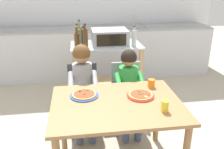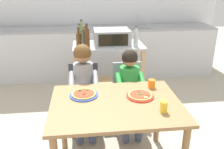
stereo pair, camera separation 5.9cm
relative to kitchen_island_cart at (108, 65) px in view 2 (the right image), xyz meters
The scene contains 20 objects.
ground_plane 0.63m from the kitchen_island_cart, 108.49° to the right, with size 11.40×11.40×0.00m, color #B7AD99.
back_wall_tiled 1.74m from the kitchen_island_cart, 92.53° to the left, with size 4.74×0.12×2.70m.
kitchen_counter 1.16m from the kitchen_island_cart, 93.38° to the left, with size 4.26×0.60×1.10m.
kitchen_island_cart is the anchor object (origin of this frame).
toaster_oven 0.41m from the kitchen_island_cart, ahead, with size 0.48×0.39×0.20m.
bottle_clear_vinegar 0.57m from the kitchen_island_cart, 26.50° to the right, with size 0.06×0.06×0.27m.
bottle_dark_olive_oil 0.58m from the kitchen_island_cart, 161.10° to the right, with size 0.07×0.07×0.27m.
bottle_brown_beer 0.57m from the kitchen_island_cart, behind, with size 0.07×0.07×0.28m.
bottle_slim_sauce 0.52m from the kitchen_island_cart, behind, with size 0.07×0.07×0.27m.
bottle_tall_green_wine 0.57m from the kitchen_island_cart, 144.95° to the right, with size 0.07×0.07×0.33m.
bottle_squat_spirits 0.58m from the kitchen_island_cart, 154.50° to the left, with size 0.07×0.07×0.31m.
dining_table 1.35m from the kitchen_island_cart, 92.94° to the right, with size 1.16×0.86×0.72m.
dining_chair_left 0.71m from the kitchen_island_cart, 119.79° to the right, with size 0.36×0.36×0.81m.
dining_chair_right 0.67m from the kitchen_island_cart, 75.21° to the right, with size 0.36×0.36×0.81m.
child_in_grey_shirt 0.81m from the kitchen_island_cart, 115.68° to the right, with size 0.32×0.42×1.07m.
child_in_green_shirt 0.79m from the kitchen_island_cart, 77.53° to the right, with size 0.32×0.42×1.00m.
pizza_plate_blue_rimmed 1.23m from the kitchen_island_cart, 106.61° to the right, with size 0.27×0.27×0.03m.
pizza_plate_red_rimmed 1.28m from the kitchen_island_cart, 82.32° to the right, with size 0.26×0.26×0.03m.
drinking_cup_yellow 1.59m from the kitchen_island_cart, 79.08° to the right, with size 0.06×0.06×0.10m, color yellow.
drinking_cup_orange 1.13m from the kitchen_island_cart, 72.98° to the right, with size 0.07×0.07×0.08m, color orange.
Camera 2 is at (-0.26, -1.91, 1.76)m, focal length 39.41 mm.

